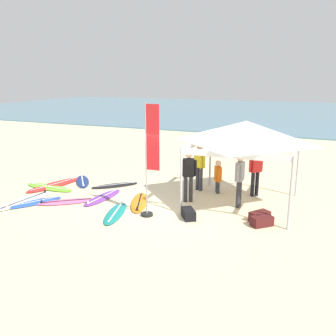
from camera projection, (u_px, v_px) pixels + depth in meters
The scene contains 22 objects.
ground_plane at pixel (168, 205), 11.85m from camera, with size 80.00×80.00×0.00m, color beige.
sea at pixel (279, 112), 41.74m from camera, with size 80.00×36.00×0.10m, color #568499.
canopy_tent at pixel (246, 132), 11.37m from camera, with size 3.26×3.26×2.75m.
surfboard_orange at pixel (139, 202), 12.01m from camera, with size 1.23×2.04×0.19m.
surfboard_navy at pixel (83, 181), 14.40m from camera, with size 1.50×1.74×0.19m.
surfboard_pink at pixel (66, 202), 12.07m from camera, with size 1.83×1.56×0.19m.
surfboard_black at pixel (115, 185), 13.88m from camera, with size 1.62×1.62×0.19m.
surfboard_teal at pixel (116, 213), 11.08m from camera, with size 1.00×1.95×0.19m.
surfboard_purple at pixel (103, 197), 12.49m from camera, with size 0.64×1.98×0.19m.
surfboard_lime at pixel (49, 187), 13.64m from camera, with size 2.19×0.76×0.19m.
surfboard_white at pixel (25, 200), 12.18m from camera, with size 0.78×2.27×0.19m.
surfboard_red at pixel (55, 185), 13.97m from camera, with size 1.20×2.56×0.19m.
surfboard_blue at pixel (32, 203), 11.96m from camera, with size 1.43×1.92×0.19m.
person_yellow at pixel (199, 164), 13.16m from camera, with size 0.50×0.36×1.71m.
person_red at pixel (256, 169), 12.52m from camera, with size 0.42×0.41×1.71m.
person_grey at pixel (240, 177), 11.46m from camera, with size 0.24×0.55×1.71m.
person_black at pixel (188, 173), 11.94m from camera, with size 0.51×0.35×1.71m.
person_orange at pixel (218, 175), 12.97m from camera, with size 0.35×0.51×1.20m.
banner_flag at pixel (150, 166), 10.53m from camera, with size 0.60×0.36×3.40m.
gear_bag_near_tent at pixel (188, 214), 10.72m from camera, with size 0.60×0.32×0.28m, color black.
gear_bag_by_pole at pixel (260, 216), 10.53m from camera, with size 0.60×0.32×0.28m, color #4C1919.
gear_bag_on_sand at pixel (262, 221), 10.18m from camera, with size 0.60×0.32×0.28m, color #4C1919.
Camera 1 is at (4.30, -10.32, 4.10)m, focal length 38.73 mm.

